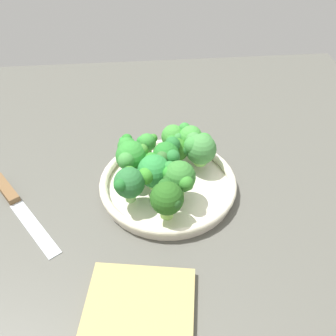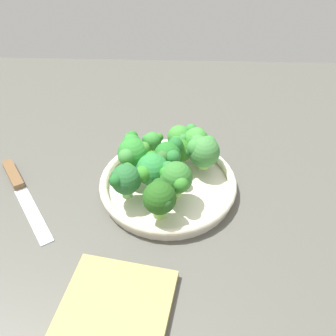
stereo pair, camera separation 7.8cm
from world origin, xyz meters
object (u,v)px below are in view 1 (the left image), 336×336
at_px(broccoli_floret_10, 174,137).
at_px(broccoli_floret_11, 167,154).
at_px(broccoli_floret_0, 147,142).
at_px(broccoli_floret_2, 179,177).
at_px(broccoli_floret_6, 131,157).
at_px(broccoli_floret_7, 190,137).
at_px(broccoli_floret_3, 167,198).
at_px(bowl, 168,184).
at_px(broccoli_floret_4, 153,171).
at_px(knife, 15,202).
at_px(broccoli_floret_5, 178,149).
at_px(broccoli_floret_8, 129,183).
at_px(broccoli_floret_9, 127,146).
at_px(broccoli_floret_1, 199,147).

bearing_deg(broccoli_floret_10, broccoli_floret_11, -16.16).
height_order(broccoli_floret_0, broccoli_floret_10, broccoli_floret_10).
distance_m(broccoli_floret_2, broccoli_floret_10, 0.15).
relative_size(broccoli_floret_6, broccoli_floret_7, 1.22).
height_order(broccoli_floret_3, broccoli_floret_7, broccoli_floret_3).
bearing_deg(broccoli_floret_10, bowl, -12.85).
distance_m(broccoli_floret_0, broccoli_floret_4, 0.11).
distance_m(broccoli_floret_0, knife, 0.30).
xyz_separation_m(broccoli_floret_3, broccoli_floret_4, (-0.08, -0.02, -0.00)).
relative_size(broccoli_floret_2, broccoli_floret_5, 1.36).
bearing_deg(broccoli_floret_2, broccoli_floret_10, 177.55).
relative_size(bowl, broccoli_floret_10, 4.62).
height_order(broccoli_floret_2, broccoli_floret_6, broccoli_floret_6).
relative_size(broccoli_floret_4, broccoli_floret_8, 1.04).
bearing_deg(broccoli_floret_5, broccoli_floret_4, -37.77).
bearing_deg(broccoli_floret_9, bowl, 47.40).
relative_size(broccoli_floret_6, broccoli_floret_10, 1.28).
relative_size(broccoli_floret_2, broccoli_floret_9, 1.38).
relative_size(broccoli_floret_2, broccoli_floret_10, 1.26).
relative_size(broccoli_floret_2, broccoli_floret_7, 1.19).
height_order(broccoli_floret_3, knife, broccoli_floret_3).
distance_m(broccoli_floret_6, broccoli_floret_7, 0.15).
bearing_deg(knife, bowl, 92.12).
relative_size(broccoli_floret_1, broccoli_floret_10, 1.16).
relative_size(broccoli_floret_5, broccoli_floret_8, 0.77).
relative_size(broccoli_floret_0, broccoli_floret_2, 0.65).
bearing_deg(bowl, broccoli_floret_10, 167.15).
relative_size(bowl, broccoli_floret_7, 4.39).
relative_size(broccoli_floret_10, broccoli_floret_11, 0.84).
bearing_deg(broccoli_floret_7, broccoli_floret_5, -42.98).
xyz_separation_m(broccoli_floret_7, broccoli_floret_11, (0.07, -0.06, 0.01)).
bearing_deg(broccoli_floret_8, bowl, 123.09).
bearing_deg(broccoli_floret_4, broccoli_floret_5, 142.23).
relative_size(broccoli_floret_10, knife, 0.27).
distance_m(broccoli_floret_6, broccoli_floret_10, 0.12).
bearing_deg(broccoli_floret_11, broccoli_floret_0, -150.60).
distance_m(broccoli_floret_9, broccoli_floret_11, 0.10).
bearing_deg(broccoli_floret_2, broccoli_floret_0, -158.77).
relative_size(broccoli_floret_3, broccoli_floret_6, 0.97).
xyz_separation_m(broccoli_floret_2, broccoli_floret_3, (0.05, -0.03, -0.00)).
relative_size(broccoli_floret_0, broccoli_floret_3, 0.66).
distance_m(broccoli_floret_6, broccoli_floret_9, 0.06).
bearing_deg(knife, broccoli_floret_10, 108.04).
bearing_deg(broccoli_floret_0, broccoli_floret_6, -26.92).
height_order(broccoli_floret_2, broccoli_floret_4, broccoli_floret_2).
distance_m(broccoli_floret_5, knife, 0.35).
distance_m(broccoli_floret_0, broccoli_floret_11, 0.08).
xyz_separation_m(broccoli_floret_9, broccoli_floret_11, (0.05, 0.08, 0.01)).
distance_m(broccoli_floret_5, broccoli_floret_8, 0.15).
bearing_deg(broccoli_floret_8, broccoli_floret_0, 163.61).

